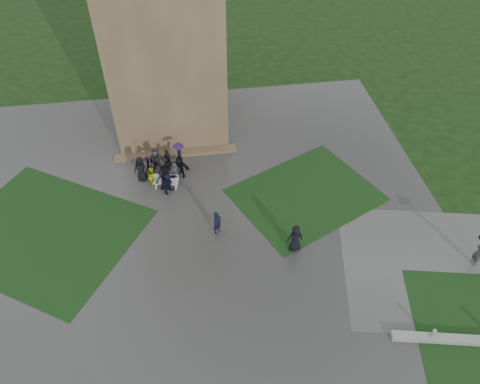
{
  "coord_description": "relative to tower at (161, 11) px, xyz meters",
  "views": [
    {
      "loc": [
        0.84,
        -16.81,
        22.16
      ],
      "look_at": [
        3.96,
        4.7,
        1.2
      ],
      "focal_mm": 35.0,
      "sensor_mm": 36.0,
      "label": 1
    }
  ],
  "objects": [
    {
      "name": "visitor_cluster",
      "position": [
        -0.99,
        -7.04,
        -7.91
      ],
      "size": [
        4.07,
        3.73,
        2.61
      ],
      "color": "black",
      "rests_on": "plaza"
    },
    {
      "name": "pedestrian_mid",
      "position": [
        2.23,
        -12.45,
        -8.14
      ],
      "size": [
        0.73,
        0.71,
        1.69
      ],
      "primitive_type": "imported",
      "rotation": [
        0.0,
        0.0,
        0.74
      ],
      "color": "black",
      "rests_on": "plaza"
    },
    {
      "name": "tower_plinth",
      "position": [
        0.0,
        -4.4,
        -8.87
      ],
      "size": [
        9.0,
        0.8,
        0.22
      ],
      "primitive_type": "cube",
      "color": "brown",
      "rests_on": "plaza"
    },
    {
      "name": "ground",
      "position": [
        0.0,
        -15.0,
        -9.0
      ],
      "size": [
        120.0,
        120.0,
        0.0
      ],
      "primitive_type": "plane",
      "color": "black"
    },
    {
      "name": "bench",
      "position": [
        -0.8,
        -7.84,
        -8.47
      ],
      "size": [
        1.77,
        0.87,
        0.99
      ],
      "rotation": [
        0.0,
        0.0,
        -0.21
      ],
      "color": "silver",
      "rests_on": "plaza"
    },
    {
      "name": "tower",
      "position": [
        0.0,
        0.0,
        0.0
      ],
      "size": [
        8.0,
        8.0,
        18.0
      ],
      "primitive_type": "cube",
      "color": "brown",
      "rests_on": "ground"
    },
    {
      "name": "lawn_inset_right",
      "position": [
        8.5,
        -10.0,
        -8.97
      ],
      "size": [
        11.12,
        10.15,
        0.01
      ],
      "primitive_type": "cube",
      "rotation": [
        0.0,
        0.0,
        0.44
      ],
      "color": "black",
      "rests_on": "plaza"
    },
    {
      "name": "pedestrian_near",
      "position": [
        6.67,
        -14.45,
        -8.01
      ],
      "size": [
        0.95,
        0.65,
        1.93
      ],
      "primitive_type": "imported",
      "rotation": [
        0.0,
        0.0,
        3.15
      ],
      "color": "black",
      "rests_on": "plaza"
    },
    {
      "name": "lawn_inset_left",
      "position": [
        -8.5,
        -11.0,
        -8.97
      ],
      "size": [
        14.1,
        13.46,
        0.01
      ],
      "primitive_type": "cube",
      "rotation": [
        0.0,
        0.0,
        -0.56
      ],
      "color": "black",
      "rests_on": "plaza"
    },
    {
      "name": "plaza",
      "position": [
        0.0,
        -13.0,
        -8.99
      ],
      "size": [
        34.0,
        34.0,
        0.02
      ],
      "primitive_type": "cube",
      "color": "#363633",
      "rests_on": "ground"
    }
  ]
}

